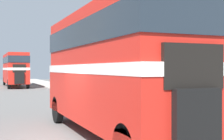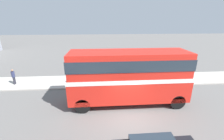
% 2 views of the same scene
% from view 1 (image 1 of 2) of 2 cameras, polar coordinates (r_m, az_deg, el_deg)
% --- Properties ---
extents(sidewalk_right, '(3.50, 120.00, 0.12)m').
position_cam_1_polar(sidewalk_right, '(13.77, 18.54, -9.51)').
color(sidewalk_right, '#B7B2A8').
rests_on(sidewalk_right, ground_plane).
extents(double_decker_bus, '(2.57, 9.46, 4.36)m').
position_cam_1_polar(double_decker_bus, '(10.89, 0.04, 1.37)').
color(double_decker_bus, red).
rests_on(double_decker_bus, ground_plane).
extents(bus_distant, '(2.48, 11.15, 4.32)m').
position_cam_1_polar(bus_distant, '(42.99, -17.32, 0.50)').
color(bus_distant, red).
rests_on(bus_distant, ground_plane).
extents(pedestrian_walking, '(0.33, 0.33, 1.63)m').
position_cam_1_polar(pedestrian_walking, '(23.05, -0.58, -3.11)').
color(pedestrian_walking, '#282833').
rests_on(pedestrian_walking, sidewalk_right).
extents(shop_building_block, '(16.09, 11.57, 9.72)m').
position_cam_1_polar(shop_building_block, '(44.88, 4.49, 3.40)').
color(shop_building_block, '#999EA8').
rests_on(shop_building_block, ground_plane).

